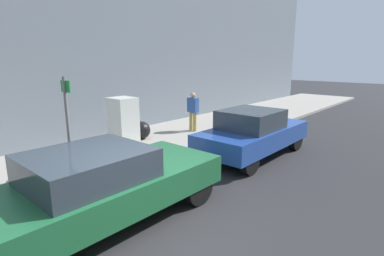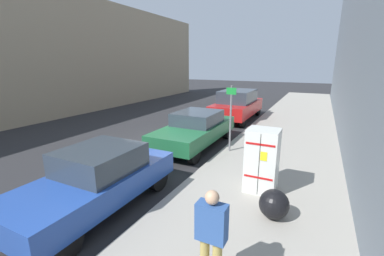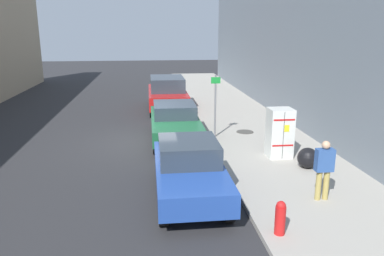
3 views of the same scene
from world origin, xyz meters
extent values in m
plane|color=#28282B|center=(0.00, 0.00, 0.00)|extent=(80.00, 80.00, 0.00)
cube|color=#9E998E|center=(-4.54, 0.00, 0.06)|extent=(4.05, 44.00, 0.13)
cube|color=tan|center=(9.38, 0.00, 3.81)|extent=(1.78, 37.40, 7.62)
cube|color=silver|center=(-4.52, 2.56, 0.94)|extent=(0.77, 0.70, 1.63)
cube|color=black|center=(-4.52, 2.92, 0.94)|extent=(0.01, 0.01, 1.55)
cube|color=yellow|center=(-4.61, 2.92, 1.18)|extent=(0.16, 0.01, 0.22)
cube|color=red|center=(-4.52, 2.92, 1.46)|extent=(0.69, 0.01, 0.05)
cube|color=red|center=(-4.52, 2.92, 0.62)|extent=(0.69, 0.01, 0.05)
cylinder|color=#47443F|center=(-4.18, -0.56, 0.14)|extent=(0.70, 0.70, 0.02)
cylinder|color=slate|center=(-2.82, -0.02, 1.34)|extent=(0.07, 0.07, 2.43)
cube|color=#198C33|center=(-2.82, 0.00, 2.36)|extent=(0.36, 0.02, 0.24)
sphere|color=black|center=(-5.03, 3.69, 0.44)|extent=(0.63, 0.63, 0.63)
cube|color=#2D5193|center=(-4.48, 5.83, 1.16)|extent=(0.44, 0.22, 0.56)
sphere|color=tan|center=(-4.48, 5.83, 1.54)|extent=(0.20, 0.20, 0.20)
cube|color=red|center=(-1.27, -6.08, 0.71)|extent=(1.99, 4.83, 0.70)
cube|color=#2D3842|center=(-1.27, -6.08, 1.41)|extent=(1.75, 2.66, 0.70)
cylinder|color=black|center=(-2.13, -4.28, 0.36)|extent=(0.22, 0.73, 0.73)
cylinder|color=black|center=(-0.40, -4.28, 0.36)|extent=(0.22, 0.73, 0.73)
cylinder|color=black|center=(-2.13, -7.88, 0.36)|extent=(0.22, 0.73, 0.73)
cylinder|color=black|center=(-0.40, -7.88, 0.36)|extent=(0.22, 0.73, 0.73)
cube|color=#1E6038|center=(-1.27, -0.26, 0.63)|extent=(1.83, 4.60, 0.55)
cube|color=#2D3842|center=(-1.27, -0.49, 1.16)|extent=(1.61, 1.93, 0.50)
cylinder|color=black|center=(-2.05, 1.43, 0.36)|extent=(0.22, 0.72, 0.72)
cylinder|color=black|center=(-0.48, 1.43, 0.36)|extent=(0.22, 0.72, 0.72)
cylinder|color=black|center=(-2.05, -1.95, 0.36)|extent=(0.22, 0.72, 0.72)
cylinder|color=black|center=(-0.48, -1.95, 0.36)|extent=(0.22, 0.72, 0.72)
cube|color=#23479E|center=(-1.27, 4.97, 0.62)|extent=(1.72, 4.07, 0.55)
cube|color=#2D3842|center=(-1.27, 4.77, 1.17)|extent=(1.52, 1.71, 0.55)
cylinder|color=black|center=(-2.00, 6.41, 0.35)|extent=(0.22, 0.69, 0.69)
cylinder|color=black|center=(-0.53, 6.41, 0.35)|extent=(0.22, 0.69, 0.69)
cylinder|color=black|center=(-2.00, 3.53, 0.35)|extent=(0.22, 0.69, 0.69)
cylinder|color=black|center=(-0.53, 3.53, 0.35)|extent=(0.22, 0.69, 0.69)
camera|label=1|loc=(3.16, -2.89, 2.89)|focal=28.00mm
camera|label=2|loc=(-5.65, 8.79, 3.33)|focal=24.00mm
camera|label=3|loc=(-0.29, 13.98, 4.22)|focal=35.00mm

